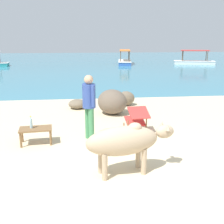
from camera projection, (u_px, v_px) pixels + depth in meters
sand_beach at (132, 187)px, 4.83m from camera, size 18.00×14.00×0.04m
water_surface at (91, 64)px, 25.93m from camera, size 60.00×36.00×0.03m
cow at (125, 141)px, 5.10m from camera, size 1.77×0.77×0.98m
low_bench_table at (36, 131)px, 6.62m from camera, size 0.80×0.52×0.39m
bottle at (31, 123)px, 6.58m from camera, size 0.07×0.07×0.30m
deck_chair_far at (137, 118)px, 7.49m from camera, size 0.63×0.83×0.68m
person_standing at (89, 102)px, 6.76m from camera, size 0.32×0.47×1.62m
shore_rock_large at (126, 98)px, 10.31m from camera, size 0.77×0.65×0.54m
shore_rock_medium at (112, 102)px, 9.16m from camera, size 1.33×1.37×0.82m
shore_rock_small at (77, 104)px, 9.90m from camera, size 0.68×0.64×0.33m
boat_blue at (125, 61)px, 25.78m from camera, size 1.65×3.80×1.29m
boat_white at (194, 61)px, 25.63m from camera, size 3.85×2.09×1.29m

